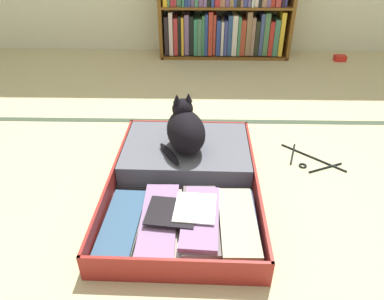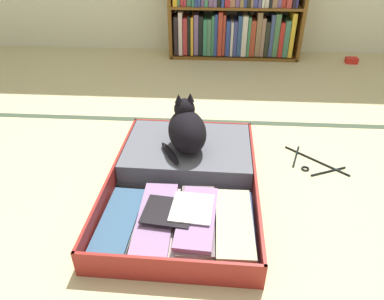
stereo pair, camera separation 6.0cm
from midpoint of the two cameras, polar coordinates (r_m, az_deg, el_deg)
The scene contains 7 objects.
ground_plane at distance 1.47m, azimuth 1.69°, elevation -12.45°, with size 10.00×10.00×0.00m, color #C2B886.
tatami_border at distance 2.21m, azimuth 1.62°, elevation 4.70°, with size 4.80×0.05×0.00m.
bookshelf at distance 3.33m, azimuth 4.72°, elevation 21.82°, with size 1.17×0.29×0.88m.
open_suitcase at distance 1.65m, azimuth -1.98°, elevation -4.20°, with size 0.67×0.98×0.12m.
black_cat at distance 1.68m, azimuth -2.18°, elevation 3.28°, with size 0.26×0.32×0.27m.
clothes_hanger at distance 1.93m, azimuth 17.63°, elevation -1.57°, with size 0.28×0.27×0.01m.
small_red_pouch at distance 3.52m, azimuth 22.40°, elevation 13.60°, with size 0.10×0.07×0.05m.
Camera 1 is at (-0.05, -1.04, 1.04)m, focal length 32.91 mm.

